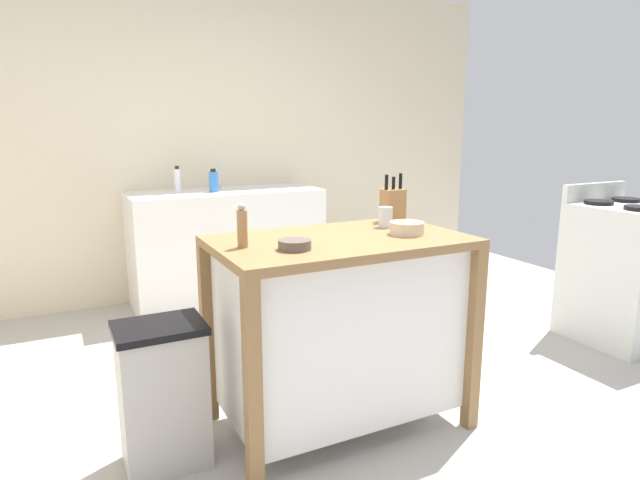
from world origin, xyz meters
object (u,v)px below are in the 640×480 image
object	(u,v)px
kitchen_island	(339,322)
bowl_ceramic_wide	(295,244)
bowl_ceramic_small	(407,228)
stove	(624,272)
bottle_spray_cleaner	(178,180)
bottle_hand_soap	(214,181)
pepper_grinder	(242,227)
sink_faucet	(219,175)
drinking_cup	(386,217)
trash_bin	(163,395)
knife_block	(393,204)

from	to	relation	value
kitchen_island	bowl_ceramic_wide	bearing A→B (deg)	-155.71
bowl_ceramic_small	stove	distance (m)	1.96
bowl_ceramic_small	bottle_spray_cleaner	size ratio (longest dim) A/B	0.81
bottle_spray_cleaner	bottle_hand_soap	bearing A→B (deg)	-34.84
pepper_grinder	bottle_hand_soap	world-z (taller)	pepper_grinder
sink_faucet	bowl_ceramic_small	bearing A→B (deg)	-84.25
drinking_cup	bowl_ceramic_small	bearing A→B (deg)	-93.47
kitchen_island	stove	size ratio (longest dim) A/B	1.11
bowl_ceramic_wide	bottle_hand_soap	world-z (taller)	bottle_hand_soap
bowl_ceramic_small	sink_faucet	distance (m)	2.28
kitchen_island	bowl_ceramic_small	distance (m)	0.55
bowl_ceramic_wide	bowl_ceramic_small	size ratio (longest dim) A/B	0.86
trash_bin	stove	world-z (taller)	stove
knife_block	stove	bearing A→B (deg)	-5.51
kitchen_island	sink_faucet	xyz separation A→B (m)	(0.09, 2.19, 0.51)
trash_bin	sink_faucet	distance (m)	2.43
knife_block	bottle_hand_soap	size ratio (longest dim) A/B	1.39
bowl_ceramic_small	pepper_grinder	size ratio (longest dim) A/B	0.86
kitchen_island	bottle_hand_soap	bearing A→B (deg)	90.52
knife_block	sink_faucet	world-z (taller)	knife_block
trash_bin	sink_faucet	size ratio (longest dim) A/B	2.86
pepper_grinder	trash_bin	size ratio (longest dim) A/B	0.29
trash_bin	bottle_hand_soap	xyz separation A→B (m)	(0.80, 1.95, 0.68)
sink_faucet	bottle_spray_cleaner	xyz separation A→B (m)	(-0.34, -0.03, -0.02)
kitchen_island	bowl_ceramic_wide	world-z (taller)	bowl_ceramic_wide
pepper_grinder	bottle_hand_soap	xyz separation A→B (m)	(0.44, 1.99, -0.02)
bowl_ceramic_wide	trash_bin	distance (m)	0.84
drinking_cup	bottle_spray_cleaner	distance (m)	2.12
bowl_ceramic_wide	bottle_hand_soap	distance (m)	2.14
bowl_ceramic_small	pepper_grinder	bearing A→B (deg)	173.92
bottle_hand_soap	stove	size ratio (longest dim) A/B	0.18
bottle_hand_soap	sink_faucet	bearing A→B (deg)	61.61
trash_bin	kitchen_island	bearing A→B (deg)	-3.11
kitchen_island	drinking_cup	xyz separation A→B (m)	(0.33, 0.12, 0.46)
bowl_ceramic_wide	bowl_ceramic_small	bearing A→B (deg)	4.84
kitchen_island	bottle_hand_soap	xyz separation A→B (m)	(-0.02, 1.99, 0.48)
stove	knife_block	bearing A→B (deg)	174.49
bottle_hand_soap	stove	bearing A→B (deg)	-40.78
bowl_ceramic_wide	bottle_spray_cleaner	world-z (taller)	bottle_spray_cleaner
pepper_grinder	trash_bin	bearing A→B (deg)	173.86
trash_bin	bottle_spray_cleaner	size ratio (longest dim) A/B	3.17
trash_bin	sink_faucet	bearing A→B (deg)	67.19
trash_bin	sink_faucet	world-z (taller)	sink_faucet
bowl_ceramic_small	bowl_ceramic_wide	bearing A→B (deg)	-175.16
bottle_hand_soap	drinking_cup	bearing A→B (deg)	-79.55
drinking_cup	sink_faucet	size ratio (longest dim) A/B	0.46
bowl_ceramic_wide	bottle_hand_soap	size ratio (longest dim) A/B	0.76
bowl_ceramic_small	drinking_cup	size ratio (longest dim) A/B	1.58
bottle_hand_soap	bottle_spray_cleaner	bearing A→B (deg)	145.16
kitchen_island	knife_block	bearing A→B (deg)	28.41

